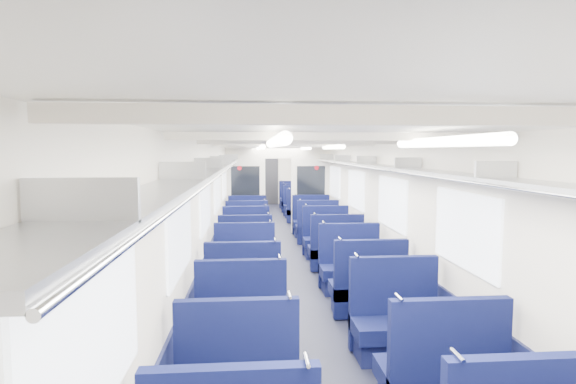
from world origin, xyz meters
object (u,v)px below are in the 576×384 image
seat_14 (246,242)px  seat_27 (292,200)px  seat_20 (248,212)px  seat_16 (247,231)px  seat_21 (302,212)px  seat_12 (246,253)px  seat_22 (248,208)px  seat_23 (298,207)px  seat_5 (440,378)px  seat_9 (368,291)px  seat_18 (247,224)px  bulkhead (278,187)px  seat_13 (336,252)px  seat_24 (248,204)px  seat_26 (249,200)px  seat_17 (317,230)px  seat_19 (311,223)px  seat_10 (245,269)px  seat_11 (350,270)px  end_door (269,180)px  seat_4 (238,379)px  seat_7 (396,325)px  seat_8 (243,294)px  seat_15 (326,241)px  seat_6 (241,331)px

seat_14 → seat_27: (1.66, 7.75, 0.00)m
seat_20 → seat_16: bearing=-90.0°
seat_21 → seat_27: size_ratio=1.00×
seat_12 → seat_22: same height
seat_23 → seat_5: bearing=-90.0°
seat_9 → seat_18: (-1.66, 5.63, 0.00)m
bulkhead → seat_13: bulkhead is taller
bulkhead → seat_5: 8.57m
seat_18 → seat_14: bearing=-90.0°
seat_24 → seat_26: size_ratio=1.00×
seat_17 → seat_26: (-1.66, 6.50, 0.00)m
bulkhead → seat_19: 1.32m
seat_10 → seat_14: (0.00, 2.14, 0.00)m
seat_19 → seat_5: bearing=-90.0°
seat_11 → seat_14: size_ratio=1.00×
seat_26 → seat_27: (1.66, -0.01, 0.00)m
seat_14 → seat_16: same height
end_door → seat_11: size_ratio=1.84×
seat_18 → seat_4: bearing=-90.0°
seat_7 → seat_9: bearing=90.0°
seat_14 → seat_13: bearing=-33.4°
seat_5 → seat_24: size_ratio=1.00×
seat_8 → seat_19: bearing=73.6°
seat_14 → seat_7: bearing=-70.1°
seat_16 → seat_15: bearing=-39.0°
seat_13 → seat_15: same height
seat_16 → seat_17: 1.66m
seat_11 → seat_23: bearing=90.0°
seat_12 → seat_6: bearing=-90.0°
seat_16 → seat_27: (1.66, 6.47, 0.00)m
seat_7 → seat_24: (-1.66, 11.21, 0.00)m
seat_11 → seat_15: 2.29m
seat_5 → seat_10: size_ratio=1.00×
seat_10 → seat_17: bearing=64.1°
seat_13 → seat_26: 9.01m
seat_5 → seat_27: size_ratio=1.00×
bulkhead → seat_19: (0.83, -0.51, -0.90)m
bulkhead → seat_11: 5.26m
seat_23 → seat_27: size_ratio=1.00×
seat_13 → seat_23: same height
seat_12 → seat_17: same height
seat_12 → seat_10: bearing=-90.0°
bulkhead → seat_14: size_ratio=2.57×
seat_11 → seat_21: same height
seat_8 → seat_27: size_ratio=1.00×
end_door → bulkhead: (-0.00, -6.45, 0.23)m
seat_14 → seat_21: (1.66, 4.42, 0.00)m
seat_10 → seat_24: bearing=90.0°
seat_13 → seat_27: same height
seat_6 → seat_12: same height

